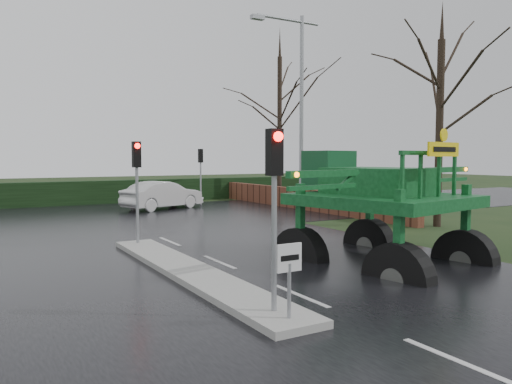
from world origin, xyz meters
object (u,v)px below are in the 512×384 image
traffic_signal_mid (137,170)px  street_light_right (297,97)px  traffic_signal_far (201,164)px  white_sedan (163,209)px  traffic_signal_near (275,180)px  crop_sprayer (392,190)px  keep_left_sign (289,269)px

traffic_signal_mid → street_light_right: size_ratio=0.35×
traffic_signal_far → white_sedan: (-2.92, -1.19, -2.59)m
traffic_signal_near → crop_sprayer: crop_sprayer is taller
traffic_signal_near → street_light_right: bearing=53.9°
traffic_signal_far → crop_sprayer: size_ratio=0.43×
street_light_right → crop_sprayer: bearing=-114.2°
keep_left_sign → white_sedan: size_ratio=0.28×
traffic_signal_near → traffic_signal_mid: 8.50m
keep_left_sign → street_light_right: (9.49, 13.50, 4.93)m
white_sedan → keep_left_sign: bearing=146.5°
traffic_signal_near → white_sedan: traffic_signal_near is taller
keep_left_sign → traffic_signal_near: (0.00, 0.49, 1.53)m
keep_left_sign → traffic_signal_mid: (0.00, 8.99, 1.53)m
white_sedan → traffic_signal_mid: bearing=136.7°
street_light_right → white_sedan: (-4.61, 6.82, -5.99)m
crop_sprayer → traffic_signal_near: bearing=-174.2°
traffic_signal_mid → white_sedan: bearing=66.7°
traffic_signal_near → traffic_signal_mid: bearing=90.0°
street_light_right → white_sedan: size_ratio=2.05×
crop_sprayer → traffic_signal_mid: bearing=109.5°
keep_left_sign → traffic_signal_mid: 9.12m
keep_left_sign → crop_sprayer: 4.67m
traffic_signal_near → traffic_signal_far: (7.80, 21.02, 0.00)m
traffic_signal_mid → traffic_signal_far: 14.75m
street_light_right → traffic_signal_mid: bearing=-154.6°
traffic_signal_near → traffic_signal_mid: size_ratio=1.00×
crop_sprayer → street_light_right: bearing=55.3°
keep_left_sign → white_sedan: bearing=76.5°
traffic_signal_mid → traffic_signal_far: (7.80, 12.52, 0.00)m
traffic_signal_mid → crop_sprayer: 8.41m
white_sedan → traffic_signal_near: bearing=146.1°
traffic_signal_far → street_light_right: (1.69, -8.01, 3.40)m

